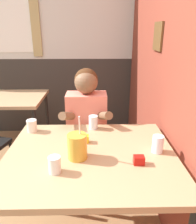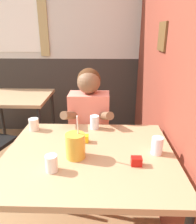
# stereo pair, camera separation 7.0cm
# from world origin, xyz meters

# --- Properties ---
(brick_wall_right) EXTENTS (0.08, 4.36, 2.70)m
(brick_wall_right) POSITION_xyz_m (1.17, 1.18, 1.35)
(brick_wall_right) COLOR brown
(brick_wall_right) RESTS_ON ground_plane
(back_wall) EXTENTS (5.27, 0.09, 2.70)m
(back_wall) POSITION_xyz_m (-0.01, 2.39, 1.36)
(back_wall) COLOR silver
(back_wall) RESTS_ON ground_plane
(main_table) EXTENTS (1.05, 0.88, 0.76)m
(main_table) POSITION_xyz_m (0.57, 0.40, 0.70)
(main_table) COLOR tan
(main_table) RESTS_ON ground_plane
(background_table) EXTENTS (0.78, 0.67, 0.76)m
(background_table) POSITION_xyz_m (-0.37, 1.64, 0.67)
(background_table) COLOR tan
(background_table) RESTS_ON ground_plane
(person_seated) EXTENTS (0.42, 0.40, 1.18)m
(person_seated) POSITION_xyz_m (0.53, 0.99, 0.61)
(person_seated) COLOR #EA7F6B
(person_seated) RESTS_ON ground_plane
(cocktail_pitcher) EXTENTS (0.12, 0.12, 0.27)m
(cocktail_pitcher) POSITION_xyz_m (0.50, 0.36, 0.84)
(cocktail_pitcher) COLOR gold
(cocktail_pitcher) RESTS_ON main_table
(glass_near_pitcher) EXTENTS (0.07, 0.07, 0.11)m
(glass_near_pitcher) POSITION_xyz_m (0.99, 0.41, 0.82)
(glass_near_pitcher) COLOR silver
(glass_near_pitcher) RESTS_ON main_table
(glass_center) EXTENTS (0.07, 0.07, 0.09)m
(glass_center) POSITION_xyz_m (0.39, 0.22, 0.81)
(glass_center) COLOR silver
(glass_center) RESTS_ON main_table
(glass_far_side) EXTENTS (0.07, 0.07, 0.09)m
(glass_far_side) POSITION_xyz_m (0.13, 0.73, 0.81)
(glass_far_side) COLOR silver
(glass_far_side) RESTS_ON main_table
(glass_by_brick) EXTENTS (0.07, 0.07, 0.10)m
(glass_by_brick) POSITION_xyz_m (0.59, 0.77, 0.81)
(glass_by_brick) COLOR silver
(glass_by_brick) RESTS_ON main_table
(condiment_ketchup) EXTENTS (0.06, 0.04, 0.05)m
(condiment_ketchup) POSITION_xyz_m (0.85, 0.28, 0.79)
(condiment_ketchup) COLOR #B7140F
(condiment_ketchup) RESTS_ON main_table
(condiment_mustard) EXTENTS (0.06, 0.04, 0.05)m
(condiment_mustard) POSITION_xyz_m (0.53, 0.55, 0.79)
(condiment_mustard) COLOR yellow
(condiment_mustard) RESTS_ON main_table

